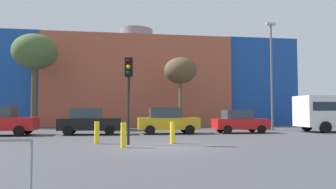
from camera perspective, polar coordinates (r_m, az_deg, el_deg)
The scene contains 13 objects.
ground_plane at distance 14.33m, azimuth -1.32°, elevation -9.24°, with size 200.00×200.00×0.00m, color #47474C.
building_backdrop at distance 39.47m, azimuth -5.68°, elevation 1.86°, with size 35.91×12.64×11.63m.
parked_car_0 at distance 23.49m, azimuth -27.70°, elevation -4.15°, with size 4.40×2.15×1.91m.
parked_car_1 at distance 22.29m, azimuth -13.80°, elevation -4.66°, with size 4.09×2.01×1.77m.
parked_car_2 at distance 22.44m, azimuth -0.13°, elevation -4.69°, with size 4.18×2.05×1.81m.
parked_car_3 at distance 23.79m, azimuth 12.55°, elevation -4.69°, with size 3.85×1.89×1.67m.
traffic_light_island at distance 15.24m, azimuth -7.00°, elevation 2.47°, with size 0.39×0.38×4.09m.
bare_tree_0 at distance 31.20m, azimuth -22.53°, elevation 6.84°, with size 3.93×3.93×8.45m.
bare_tree_1 at distance 29.87m, azimuth 2.21°, elevation 4.18°, with size 3.01×3.01×6.56m.
bollard_yellow_0 at distance 15.93m, azimuth -12.52°, elevation -6.62°, with size 0.24×0.24×1.07m, color yellow.
bollard_yellow_1 at distance 15.64m, azimuth 0.80°, elevation -6.80°, with size 0.24×0.24×1.05m, color yellow.
bollard_yellow_2 at distance 14.06m, azimuth -7.92°, elevation -7.15°, with size 0.24×0.24×1.07m, color yellow.
street_lamp at distance 28.03m, azimuth 17.88°, elevation 4.23°, with size 0.80×0.24×8.96m.
Camera 1 is at (-1.79, -14.13, 1.56)m, focal length 34.36 mm.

